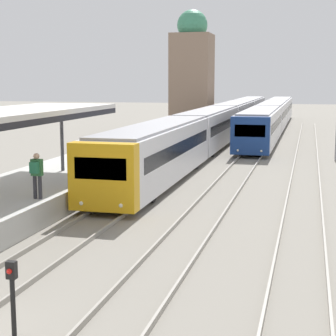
% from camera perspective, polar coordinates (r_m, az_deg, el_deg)
% --- Properties ---
extents(person_on_platform, '(0.40, 0.40, 1.66)m').
position_cam_1_polar(person_on_platform, '(20.67, -13.21, -0.40)').
color(person_on_platform, '#2D2D33').
rests_on(person_on_platform, station_platform).
extents(train_near, '(2.65, 60.31, 2.97)m').
position_cam_1_polar(train_near, '(50.12, 5.60, 4.83)').
color(train_near, gold).
rests_on(train_near, ground_plane).
extents(train_far, '(2.61, 44.44, 2.91)m').
position_cam_1_polar(train_far, '(59.43, 10.55, 5.32)').
color(train_far, navy).
rests_on(train_far, ground_plane).
extents(signal_post_near, '(0.20, 0.22, 1.61)m').
position_cam_1_polar(signal_post_near, '(11.88, -15.54, -11.87)').
color(signal_post_near, black).
rests_on(signal_post_near, ground_plane).
extents(distant_domed_building, '(4.04, 4.04, 12.29)m').
position_cam_1_polar(distant_domed_building, '(58.69, 2.45, 9.54)').
color(distant_domed_building, '#89705B').
rests_on(distant_domed_building, ground_plane).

